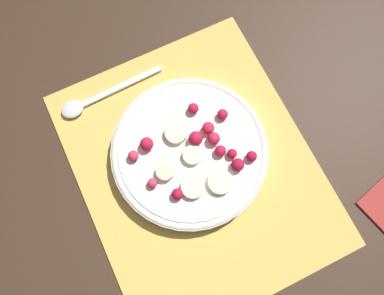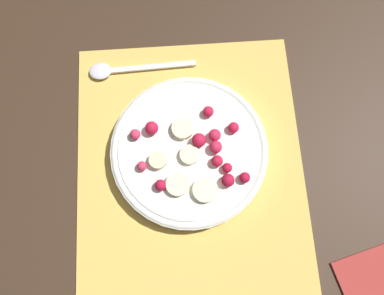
% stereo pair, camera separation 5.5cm
% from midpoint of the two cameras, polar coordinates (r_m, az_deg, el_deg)
% --- Properties ---
extents(ground_plane, '(3.00, 3.00, 0.00)m').
position_cam_midpoint_polar(ground_plane, '(0.58, 2.40, -3.69)').
color(ground_plane, '#382619').
extents(placemat, '(0.43, 0.35, 0.01)m').
position_cam_midpoint_polar(placemat, '(0.58, 2.41, -3.64)').
color(placemat, '#E0B251').
rests_on(placemat, ground_plane).
extents(fruit_bowl, '(0.24, 0.24, 0.05)m').
position_cam_midpoint_polar(fruit_bowl, '(0.57, 2.74, -1.01)').
color(fruit_bowl, silver).
rests_on(fruit_bowl, placemat).
extents(spoon, '(0.03, 0.18, 0.01)m').
position_cam_midpoint_polar(spoon, '(0.64, -8.50, 11.25)').
color(spoon, silver).
rests_on(spoon, placemat).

